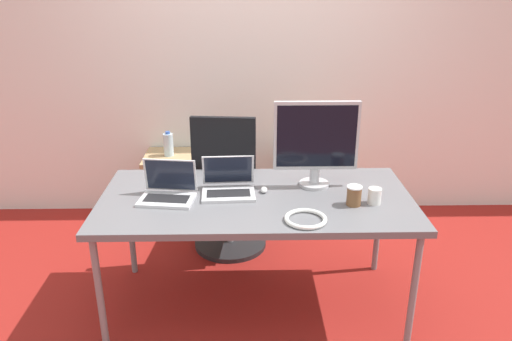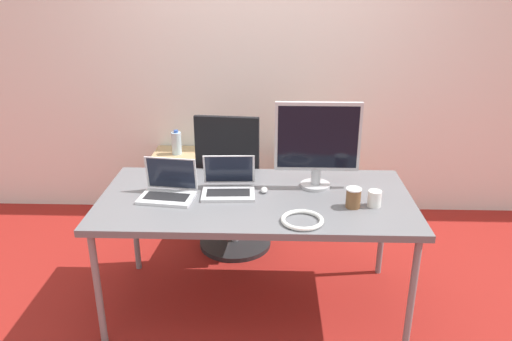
% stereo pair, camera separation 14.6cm
% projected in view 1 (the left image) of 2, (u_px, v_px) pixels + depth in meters
% --- Properties ---
extents(ground_plane, '(14.00, 14.00, 0.00)m').
position_uv_depth(ground_plane, '(256.00, 303.00, 3.26)').
color(ground_plane, maroon).
extents(wall_back, '(10.00, 0.05, 2.60)m').
position_uv_depth(wall_back, '(253.00, 65.00, 4.14)').
color(wall_back, silver).
rests_on(wall_back, ground_plane).
extents(desk, '(1.86, 0.91, 0.77)m').
position_uv_depth(desk, '(256.00, 203.00, 2.99)').
color(desk, slate).
rests_on(desk, ground_plane).
extents(office_chair, '(0.56, 0.58, 1.12)m').
position_uv_depth(office_chair, '(228.00, 199.00, 3.73)').
color(office_chair, '#232326').
rests_on(office_chair, ground_plane).
extents(cabinet_left, '(0.41, 0.44, 0.59)m').
position_uv_depth(cabinet_left, '(171.00, 188.00, 4.26)').
color(cabinet_left, tan).
rests_on(cabinet_left, ground_plane).
extents(cabinet_right, '(0.41, 0.44, 0.59)m').
position_uv_depth(cabinet_right, '(308.00, 187.00, 4.28)').
color(cabinet_right, tan).
rests_on(cabinet_right, ground_plane).
extents(water_bottle, '(0.08, 0.08, 0.21)m').
position_uv_depth(water_bottle, '(168.00, 144.00, 4.12)').
color(water_bottle, silver).
rests_on(water_bottle, cabinet_left).
extents(laptop_left, '(0.33, 0.28, 0.22)m').
position_uv_depth(laptop_left, '(228.00, 186.00, 3.01)').
color(laptop_left, silver).
rests_on(laptop_left, desk).
extents(laptop_right, '(0.34, 0.27, 0.22)m').
position_uv_depth(laptop_right, '(168.00, 191.00, 2.93)').
color(laptop_right, silver).
rests_on(laptop_right, desk).
extents(monitor, '(0.52, 0.19, 0.54)m').
position_uv_depth(monitor, '(316.00, 142.00, 3.03)').
color(monitor, '#B7B7BC').
rests_on(monitor, desk).
extents(mouse, '(0.04, 0.06, 0.03)m').
position_uv_depth(mouse, '(264.00, 190.00, 3.03)').
color(mouse, silver).
rests_on(mouse, desk).
extents(coffee_cup_white, '(0.08, 0.08, 0.09)m').
position_uv_depth(coffee_cup_white, '(375.00, 196.00, 2.87)').
color(coffee_cup_white, white).
rests_on(coffee_cup_white, desk).
extents(coffee_cup_brown, '(0.09, 0.09, 0.12)m').
position_uv_depth(coffee_cup_brown, '(354.00, 196.00, 2.85)').
color(coffee_cup_brown, brown).
rests_on(coffee_cup_brown, desk).
extents(cable_coil, '(0.23, 0.23, 0.02)m').
position_uv_depth(cable_coil, '(306.00, 219.00, 2.68)').
color(cable_coil, white).
rests_on(cable_coil, desk).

